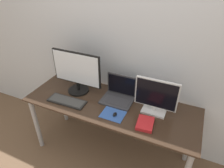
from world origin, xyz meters
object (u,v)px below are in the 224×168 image
Objects in this scene: monitor_left at (77,72)px; monitor_right at (156,97)px; keyboard at (67,101)px; mouse at (115,114)px; book at (145,123)px; laptop at (119,94)px.

monitor_left reaches higher than monitor_right.
monitor_left is 0.33m from keyboard.
book is at bearing 0.18° from mouse.
mouse is at bearing -75.21° from laptop.
keyboard is (-0.00, -0.23, -0.24)m from monitor_left.
monitor_left is 0.64m from mouse.
monitor_left reaches higher than laptop.
monitor_left is at bearing 89.29° from keyboard.
monitor_right is at bearing 14.48° from keyboard.
monitor_right is at bearing -6.95° from laptop.
mouse is 0.28× the size of book.
keyboard is 2.05× the size of book.
monitor_left reaches higher than book.
monitor_left is 0.92m from book.
monitor_left is at bearing -174.20° from laptop.
laptop is 0.29m from mouse.
mouse is 0.30m from book.
monitor_left is at bearing -180.00° from monitor_right.
monitor_right is 0.93m from keyboard.
keyboard is at bearing -90.71° from monitor_left.
monitor_right is at bearing 83.42° from book.
monitor_right is 0.28m from book.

